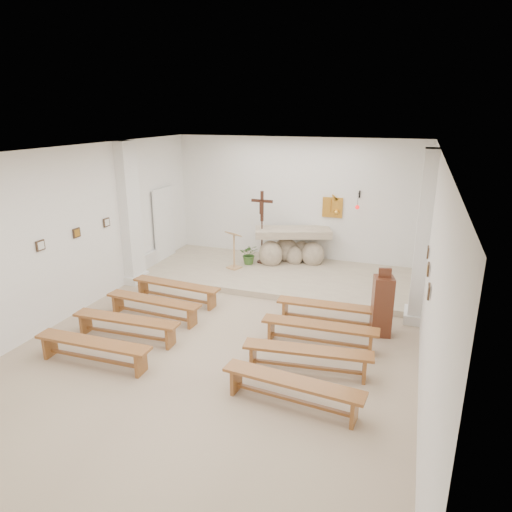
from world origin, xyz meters
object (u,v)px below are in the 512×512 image
at_px(crucifix_stand, 262,222).
at_px(bench_right_second, 320,330).
at_px(bench_left_front, 176,288).
at_px(bench_left_third, 126,323).
at_px(bench_right_fourth, 292,386).
at_px(bench_left_second, 153,304).
at_px(donation_pedestal, 382,306).
at_px(bench_left_fourth, 93,347).
at_px(bench_right_third, 308,355).
at_px(bench_right_front, 329,309).
at_px(altar, 292,248).
at_px(lectern, 234,250).

height_order(crucifix_stand, bench_right_second, crucifix_stand).
distance_m(bench_left_front, bench_left_third, 1.91).
bearing_deg(bench_right_fourth, bench_right_second, 95.51).
relative_size(bench_left_second, bench_right_second, 1.00).
distance_m(donation_pedestal, bench_left_front, 4.52).
bearing_deg(bench_left_front, bench_left_fourth, -85.47).
height_order(bench_left_third, bench_right_fourth, same).
bearing_deg(bench_right_third, bench_right_fourth, -96.72).
xyz_separation_m(donation_pedestal, bench_right_front, (-1.02, 0.09, -0.26)).
relative_size(altar, lectern, 2.09).
xyz_separation_m(bench_right_front, bench_right_third, (0.00, -1.91, 0.00)).
bearing_deg(donation_pedestal, bench_right_third, -132.37).
xyz_separation_m(bench_left_front, bench_left_third, (0.00, -1.91, 0.00)).
bearing_deg(bench_right_fourth, lectern, 125.93).
relative_size(bench_right_third, bench_right_fourth, 1.00).
bearing_deg(donation_pedestal, lectern, 136.91).
relative_size(bench_left_front, bench_right_front, 1.00).
bearing_deg(bench_left_fourth, bench_right_fourth, -1.15).
bearing_deg(bench_right_third, bench_left_front, 144.58).
distance_m(donation_pedestal, bench_right_third, 2.10).
height_order(bench_right_front, bench_right_fourth, same).
distance_m(bench_left_third, bench_right_third, 3.49).
bearing_deg(bench_right_fourth, bench_left_front, 146.11).
distance_m(crucifix_stand, bench_right_second, 4.68).
relative_size(bench_left_second, bench_left_fourth, 1.00).
xyz_separation_m(lectern, bench_left_second, (-0.52, -3.16, -0.33)).
distance_m(altar, bench_right_second, 4.49).
bearing_deg(bench_right_front, bench_left_third, -153.21).
distance_m(crucifix_stand, bench_right_front, 3.92).
height_order(bench_left_front, bench_right_second, same).
bearing_deg(lectern, bench_left_fourth, -74.53).
bearing_deg(bench_right_second, bench_right_fourth, -92.35).
bearing_deg(bench_right_fourth, bench_left_second, 156.81).
bearing_deg(lectern, crucifix_stand, 74.46).
xyz_separation_m(altar, bench_right_second, (1.67, -4.16, -0.22)).
distance_m(donation_pedestal, bench_right_second, 1.36).
xyz_separation_m(crucifix_stand, bench_left_second, (-1.06, -3.88, -0.96)).
relative_size(lectern, bench_left_front, 0.49).
bearing_deg(bench_left_third, lectern, 80.82).
bearing_deg(bench_right_front, bench_left_fourth, -142.52).
distance_m(bench_right_third, bench_left_fourth, 3.62).
distance_m(lectern, bench_right_fourth, 5.89).
bearing_deg(donation_pedestal, bench_right_fourth, -123.31).
relative_size(crucifix_stand, bench_left_fourth, 0.93).
distance_m(donation_pedestal, bench_right_fourth, 2.97).
bearing_deg(crucifix_stand, bench_right_fourth, -65.71).
relative_size(bench_right_second, bench_left_fourth, 1.00).
distance_m(bench_left_second, bench_right_third, 3.62).
distance_m(lectern, bench_right_front, 3.72).
height_order(bench_right_front, bench_left_fourth, same).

